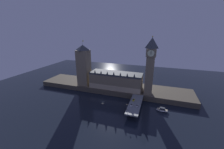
% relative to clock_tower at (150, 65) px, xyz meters
% --- Properties ---
extents(ground_plane, '(400.00, 400.00, 0.00)m').
position_rel_clock_tower_xyz_m(ground_plane, '(-51.79, -26.23, -44.66)').
color(ground_plane, black).
extents(embankment, '(220.00, 42.00, 6.86)m').
position_rel_clock_tower_xyz_m(embankment, '(-51.79, 12.77, -41.23)').
color(embankment, '#4C4438').
rests_on(embankment, ground_plane).
extents(parliament_hall, '(72.00, 24.04, 26.24)m').
position_rel_clock_tower_xyz_m(parliament_hall, '(-44.66, 6.10, -26.87)').
color(parliament_hall, '#7F7056').
rests_on(parliament_hall, embankment).
extents(clock_tower, '(11.65, 11.76, 71.64)m').
position_rel_clock_tower_xyz_m(clock_tower, '(0.00, 0.00, 0.00)').
color(clock_tower, '#7F7056').
rests_on(clock_tower, embankment).
extents(victoria_tower, '(16.37, 16.37, 64.46)m').
position_rel_clock_tower_xyz_m(victoria_tower, '(-92.62, 3.30, -8.43)').
color(victoria_tower, '#7F7056').
rests_on(victoria_tower, embankment).
extents(bridge, '(13.03, 46.00, 7.47)m').
position_rel_clock_tower_xyz_m(bridge, '(-11.01, -31.23, -39.51)').
color(bridge, slate).
rests_on(bridge, ground_plane).
extents(car_northbound_lead, '(2.03, 4.58, 1.42)m').
position_rel_clock_tower_xyz_m(car_northbound_lead, '(-13.88, -24.88, -36.52)').
color(car_northbound_lead, yellow).
rests_on(car_northbound_lead, bridge).
extents(car_northbound_trail, '(2.01, 3.97, 1.55)m').
position_rel_clock_tower_xyz_m(car_northbound_trail, '(-13.88, -36.64, -36.46)').
color(car_northbound_trail, white).
rests_on(car_northbound_trail, bridge).
extents(car_southbound_lead, '(1.84, 3.87, 1.57)m').
position_rel_clock_tower_xyz_m(car_southbound_lead, '(-8.14, -36.67, -36.45)').
color(car_southbound_lead, white).
rests_on(car_southbound_lead, bridge).
extents(pedestrian_near_rail, '(0.38, 0.38, 1.75)m').
position_rel_clock_tower_xyz_m(pedestrian_near_rail, '(-16.74, -46.73, -36.26)').
color(pedestrian_near_rail, black).
rests_on(pedestrian_near_rail, bridge).
extents(pedestrian_far_rail, '(0.38, 0.38, 1.61)m').
position_rel_clock_tower_xyz_m(pedestrian_far_rail, '(-16.74, -21.57, -36.34)').
color(pedestrian_far_rail, black).
rests_on(pedestrian_far_rail, bridge).
extents(street_lamp_near, '(1.34, 0.60, 6.22)m').
position_rel_clock_tower_xyz_m(street_lamp_near, '(-17.14, -45.95, -33.29)').
color(street_lamp_near, '#2D3333').
rests_on(street_lamp_near, bridge).
extents(street_lamp_mid, '(1.34, 0.60, 6.60)m').
position_rel_clock_tower_xyz_m(street_lamp_mid, '(-4.87, -31.23, -33.06)').
color(street_lamp_mid, '#2D3333').
rests_on(street_lamp_mid, bridge).
extents(boat_downstream, '(12.53, 5.59, 4.39)m').
position_rel_clock_tower_xyz_m(boat_downstream, '(17.93, -25.28, -43.06)').
color(boat_downstream, white).
rests_on(boat_downstream, ground_plane).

